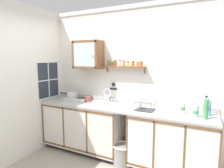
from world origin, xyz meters
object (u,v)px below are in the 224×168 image
Objects in this scene: sink at (104,106)px; hot_plate_stove at (76,99)px; dish_rack at (144,109)px; wall_cabinet at (88,55)px; warning_sign at (114,86)px; bottle_soda_green_2 at (206,108)px; saucepan at (72,95)px; trash_bin at (122,155)px; bottle_water_clear_0 at (196,110)px; bottle_water_blue_3 at (209,107)px; bottle_opaque_white_1 at (183,107)px; mug at (88,99)px.

sink is 1.22× the size of hot_plate_stove.
wall_cabinet reaches higher than dish_rack.
hot_plate_stove is at bearing 177.88° from dish_rack.
dish_rack is 0.80m from warning_sign.
saucepan is at bearing 176.75° from bottle_soda_green_2.
bottle_soda_green_2 is 1.39× the size of warning_sign.
wall_cabinet is at bearing 158.48° from trash_bin.
bottle_water_clear_0 is (2.12, -0.07, 0.06)m from hot_plate_stove.
sink and bottle_water_blue_3 have the same top height.
warning_sign is at bearing 16.21° from saucepan.
bottle_water_clear_0 is 0.22m from bottle_water_blue_3.
dish_rack is 0.79× the size of trash_bin.
bottle_water_clear_0 is at bearing -2.41° from saucepan.
bottle_opaque_white_1 reaches higher than hot_plate_stove.
dish_rack is (-0.87, 0.06, -0.13)m from bottle_soda_green_2.
bottle_water_clear_0 is 0.97× the size of warning_sign.
warning_sign is (-1.44, 0.32, 0.20)m from bottle_water_clear_0.
sink is at bearing -179.39° from bottle_opaque_white_1.
sink is 1.95× the size of bottle_water_blue_3.
bottle_water_clear_0 is at bearing -12.62° from warning_sign.
bottle_opaque_white_1 is 1.76× the size of mug.
bottle_water_clear_0 reaches higher than hot_plate_stove.
bottle_opaque_white_1 reaches higher than dish_rack.
bottle_water_clear_0 is 1.49m from warning_sign.
warning_sign is (0.68, 0.25, 0.27)m from hot_plate_stove.
sink is 1.36× the size of saucepan.
hot_plate_stove is at bearing -179.87° from sink.
hot_plate_stove is 0.77m from warning_sign.
bottle_water_clear_0 is at bearing -3.20° from mug.
sink is at bearing -4.72° from mug.
bottle_water_clear_0 reaches higher than bottle_opaque_white_1.
saucepan reaches higher than trash_bin.
warning_sign is at bearing 156.61° from dish_rack.
wall_cabinet is 2.40× the size of warning_sign.
trash_bin is (-1.05, -0.15, -0.84)m from bottle_water_clear_0.
bottle_opaque_white_1 reaches higher than saucepan.
bottle_soda_green_2 is (0.12, -0.04, 0.06)m from bottle_water_clear_0.
bottle_opaque_white_1 is 1.68m from mug.
wall_cabinet is (0.32, 0.10, 0.77)m from saucepan.
dish_rack is (0.76, -0.05, 0.06)m from sink.
wall_cabinet is at bearing 174.34° from bottle_water_clear_0.
dish_rack is (-0.91, -0.13, -0.10)m from bottle_water_blue_3.
bottle_water_clear_0 is at bearing 162.36° from bottle_soda_green_2.
sink is at bearing 177.16° from bottle_water_clear_0.
hot_plate_stove is 1.91× the size of bottle_water_clear_0.
mug is at bearing 176.80° from bottle_water_clear_0.
wall_cabinet is at bearing 118.05° from mug.
bottle_opaque_white_1 is 0.81× the size of bottle_water_blue_3.
wall_cabinet reaches higher than trash_bin.
mug is at bearing -152.79° from warning_sign.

